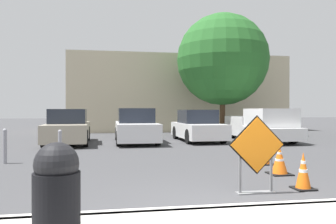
% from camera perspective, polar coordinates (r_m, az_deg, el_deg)
% --- Properties ---
extents(ground_plane, '(96.00, 96.00, 0.00)m').
position_cam_1_polar(ground_plane, '(14.71, -2.84, -5.63)').
color(ground_plane, '#3D3D3F').
extents(curb_lip, '(24.10, 0.20, 0.14)m').
position_cam_1_polar(curb_lip, '(5.06, 10.96, -16.47)').
color(curb_lip, beige).
rests_on(curb_lip, ground_plane).
extents(road_closed_sign, '(1.07, 0.20, 1.44)m').
position_cam_1_polar(road_closed_sign, '(6.23, 15.20, -6.65)').
color(road_closed_sign, black).
rests_on(road_closed_sign, ground_plane).
extents(traffic_cone_nearest, '(0.38, 0.38, 0.72)m').
position_cam_1_polar(traffic_cone_nearest, '(6.93, 22.49, -9.51)').
color(traffic_cone_nearest, black).
rests_on(traffic_cone_nearest, ground_plane).
extents(traffic_cone_second, '(0.50, 0.50, 0.69)m').
position_cam_1_polar(traffic_cone_second, '(8.30, 18.84, -7.97)').
color(traffic_cone_second, black).
rests_on(traffic_cone_second, ground_plane).
extents(traffic_cone_third, '(0.49, 0.49, 0.81)m').
position_cam_1_polar(traffic_cone_third, '(9.68, 16.45, -6.40)').
color(traffic_cone_third, black).
rests_on(traffic_cone_third, ground_plane).
extents(traffic_cone_fourth, '(0.50, 0.50, 0.70)m').
position_cam_1_polar(traffic_cone_fourth, '(11.15, 15.25, -5.81)').
color(traffic_cone_fourth, black).
rests_on(traffic_cone_fourth, ground_plane).
extents(traffic_cone_fifth, '(0.48, 0.48, 0.67)m').
position_cam_1_polar(traffic_cone_fifth, '(12.64, 13.60, -5.14)').
color(traffic_cone_fifth, black).
rests_on(traffic_cone_fifth, ground_plane).
extents(parked_car_nearest, '(2.01, 4.77, 1.58)m').
position_cam_1_polar(parked_car_nearest, '(15.60, -16.99, -2.63)').
color(parked_car_nearest, '#A39984').
rests_on(parked_car_nearest, ground_plane).
extents(parked_car_second, '(1.91, 4.60, 1.61)m').
position_cam_1_polar(parked_car_second, '(15.52, -5.63, -2.61)').
color(parked_car_second, silver).
rests_on(parked_car_second, ground_plane).
extents(parked_car_third, '(1.96, 4.32, 1.54)m').
position_cam_1_polar(parked_car_third, '(16.28, 5.19, -2.57)').
color(parked_car_third, white).
rests_on(parked_car_third, ground_plane).
extents(pickup_truck, '(2.02, 5.38, 1.60)m').
position_cam_1_polar(pickup_truck, '(16.70, 16.08, -2.46)').
color(pickup_truck, silver).
rests_on(pickup_truck, ground_plane).
extents(trash_bin, '(0.49, 0.49, 1.05)m').
position_cam_1_polar(trash_bin, '(3.76, -18.82, -12.90)').
color(trash_bin, black).
rests_on(trash_bin, sidewalk_strip).
extents(bollard_nearest, '(0.12, 0.12, 0.95)m').
position_cam_1_polar(bollard_nearest, '(10.17, -18.30, -5.48)').
color(bollard_nearest, gray).
rests_on(bollard_nearest, ground_plane).
extents(bollard_second, '(0.12, 0.12, 1.00)m').
position_cam_1_polar(bollard_second, '(10.50, -26.54, -5.18)').
color(bollard_second, gray).
rests_on(bollard_second, ground_plane).
extents(building_facade_backdrop, '(15.74, 5.00, 5.47)m').
position_cam_1_polar(building_facade_backdrop, '(25.06, 1.59, 3.09)').
color(building_facade_backdrop, beige).
rests_on(building_facade_backdrop, ground_plane).
extents(street_tree_behind_lot, '(5.50, 5.50, 7.33)m').
position_cam_1_polar(street_tree_behind_lot, '(20.26, 9.47, 8.98)').
color(street_tree_behind_lot, '#513823').
rests_on(street_tree_behind_lot, ground_plane).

